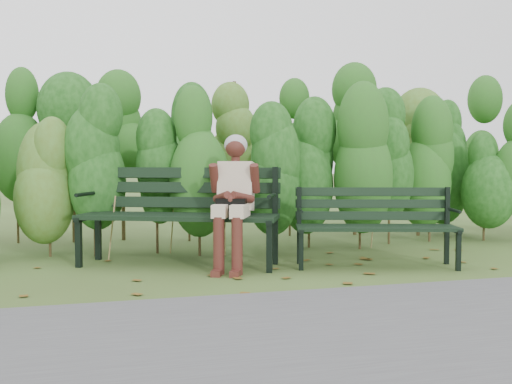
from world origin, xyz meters
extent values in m
plane|color=#3B4920|center=(0.00, 0.00, 0.00)|extent=(80.00, 80.00, 0.00)
cube|color=#474749|center=(0.00, -2.20, 0.01)|extent=(60.00, 2.50, 0.01)
cylinder|color=#47381E|center=(-2.14, 1.30, 0.40)|extent=(0.03, 0.03, 0.80)
ellipsoid|color=#2E6222|center=(-2.14, 1.30, 1.04)|extent=(0.64, 0.64, 1.44)
cylinder|color=#47381E|center=(-1.53, 1.30, 0.40)|extent=(0.03, 0.03, 0.80)
ellipsoid|color=#2E6222|center=(-1.53, 1.30, 1.04)|extent=(0.64, 0.64, 1.44)
cylinder|color=#47381E|center=(-0.92, 1.30, 0.40)|extent=(0.03, 0.03, 0.80)
ellipsoid|color=#2E6222|center=(-0.92, 1.30, 1.04)|extent=(0.64, 0.64, 1.44)
cylinder|color=#47381E|center=(-0.31, 1.30, 0.40)|extent=(0.03, 0.03, 0.80)
ellipsoid|color=#2E6222|center=(-0.31, 1.30, 1.04)|extent=(0.64, 0.64, 1.44)
cylinder|color=#47381E|center=(0.31, 1.30, 0.40)|extent=(0.03, 0.03, 0.80)
ellipsoid|color=#2E6222|center=(0.31, 1.30, 1.04)|extent=(0.64, 0.64, 1.44)
cylinder|color=#47381E|center=(0.92, 1.30, 0.40)|extent=(0.03, 0.03, 0.80)
ellipsoid|color=#2E6222|center=(0.92, 1.30, 1.04)|extent=(0.64, 0.64, 1.44)
cylinder|color=#47381E|center=(1.53, 1.30, 0.40)|extent=(0.03, 0.03, 0.80)
ellipsoid|color=#2E6222|center=(1.53, 1.30, 1.04)|extent=(0.64, 0.64, 1.44)
cylinder|color=#47381E|center=(2.14, 1.30, 0.40)|extent=(0.03, 0.03, 0.80)
ellipsoid|color=#2E6222|center=(2.14, 1.30, 1.04)|extent=(0.64, 0.64, 1.44)
cylinder|color=#47381E|center=(2.75, 1.30, 0.40)|extent=(0.03, 0.03, 0.80)
ellipsoid|color=#2E6222|center=(2.75, 1.30, 1.04)|extent=(0.64, 0.64, 1.44)
cylinder|color=#47381E|center=(3.36, 1.30, 0.40)|extent=(0.03, 0.03, 0.80)
ellipsoid|color=#2E6222|center=(3.36, 1.30, 1.04)|extent=(0.64, 0.64, 1.44)
cylinder|color=#47381E|center=(-1.92, 2.30, 0.55)|extent=(0.04, 0.04, 1.10)
ellipsoid|color=#184613|center=(-1.92, 2.30, 1.43)|extent=(0.70, 0.70, 1.98)
cylinder|color=#47381E|center=(-1.15, 2.30, 0.55)|extent=(0.04, 0.04, 1.10)
ellipsoid|color=#184613|center=(-1.15, 2.30, 1.43)|extent=(0.70, 0.70, 1.98)
cylinder|color=#47381E|center=(-0.38, 2.30, 0.55)|extent=(0.04, 0.04, 1.10)
ellipsoid|color=#184613|center=(-0.38, 2.30, 1.43)|extent=(0.70, 0.70, 1.98)
cylinder|color=#47381E|center=(0.38, 2.30, 0.55)|extent=(0.04, 0.04, 1.10)
ellipsoid|color=#184613|center=(0.38, 2.30, 1.43)|extent=(0.70, 0.70, 1.98)
cylinder|color=#47381E|center=(1.15, 2.30, 0.55)|extent=(0.04, 0.04, 1.10)
ellipsoid|color=#184613|center=(1.15, 2.30, 1.43)|extent=(0.70, 0.70, 1.98)
cylinder|color=#47381E|center=(1.92, 2.30, 0.55)|extent=(0.04, 0.04, 1.10)
ellipsoid|color=#184613|center=(1.92, 2.30, 1.43)|extent=(0.70, 0.70, 1.98)
cylinder|color=#47381E|center=(2.69, 2.30, 0.55)|extent=(0.04, 0.04, 1.10)
ellipsoid|color=#184613|center=(2.69, 2.30, 1.43)|extent=(0.70, 0.70, 1.98)
cylinder|color=#47381E|center=(3.46, 2.30, 0.55)|extent=(0.04, 0.04, 1.10)
ellipsoid|color=#184613|center=(3.46, 2.30, 1.43)|extent=(0.70, 0.70, 1.98)
cylinder|color=#47381E|center=(4.22, 2.30, 0.55)|extent=(0.04, 0.04, 1.10)
ellipsoid|color=#184613|center=(4.22, 2.30, 1.43)|extent=(0.70, 0.70, 1.98)
cube|color=brown|center=(-1.17, -0.89, 0.00)|extent=(0.09, 0.10, 0.01)
cube|color=brown|center=(1.01, 0.68, 0.00)|extent=(0.10, 0.09, 0.01)
cube|color=brown|center=(2.28, 0.60, 0.00)|extent=(0.11, 0.11, 0.01)
cube|color=brown|center=(-1.16, 0.34, 0.00)|extent=(0.11, 0.09, 0.01)
cube|color=brown|center=(0.30, -0.24, 0.00)|extent=(0.11, 0.10, 0.01)
cube|color=brown|center=(0.77, 0.11, 0.00)|extent=(0.08, 0.10, 0.01)
cube|color=brown|center=(1.98, 0.89, 0.00)|extent=(0.07, 0.09, 0.01)
cube|color=brown|center=(2.79, 0.33, 0.00)|extent=(0.11, 0.10, 0.01)
cube|color=brown|center=(2.05, -0.69, 0.00)|extent=(0.08, 0.10, 0.01)
cube|color=brown|center=(-1.14, -0.96, 0.00)|extent=(0.11, 0.10, 0.01)
cube|color=brown|center=(-2.27, -0.40, 0.00)|extent=(0.11, 0.11, 0.01)
cube|color=brown|center=(-1.86, -0.48, 0.00)|extent=(0.11, 0.10, 0.01)
cube|color=brown|center=(-0.72, -0.54, 0.00)|extent=(0.10, 0.09, 0.01)
cube|color=brown|center=(-0.96, -1.17, 0.00)|extent=(0.11, 0.11, 0.01)
cube|color=brown|center=(0.31, 0.07, 0.00)|extent=(0.08, 0.10, 0.01)
cube|color=brown|center=(-1.99, -0.04, 0.00)|extent=(0.10, 0.09, 0.01)
cube|color=brown|center=(1.37, -1.15, 0.00)|extent=(0.11, 0.10, 0.01)
cube|color=brown|center=(0.49, -0.92, 0.00)|extent=(0.11, 0.11, 0.01)
cube|color=brown|center=(-2.30, -0.47, 0.00)|extent=(0.11, 0.11, 0.01)
cube|color=brown|center=(-0.30, -0.65, 0.00)|extent=(0.11, 0.11, 0.01)
cube|color=brown|center=(1.41, 0.92, 0.00)|extent=(0.11, 0.11, 0.01)
cube|color=brown|center=(-0.09, -1.02, 0.00)|extent=(0.09, 0.10, 0.01)
cube|color=brown|center=(-0.87, -0.55, 0.00)|extent=(0.10, 0.11, 0.01)
cube|color=brown|center=(0.84, 0.60, 0.00)|extent=(0.11, 0.10, 0.01)
cube|color=brown|center=(-2.11, -0.35, 0.00)|extent=(0.11, 0.10, 0.01)
cube|color=brown|center=(-0.70, -1.08, 0.00)|extent=(0.09, 0.11, 0.01)
cube|color=brown|center=(-1.32, 0.69, 0.00)|extent=(0.11, 0.11, 0.01)
cube|color=brown|center=(-2.28, -0.55, 0.00)|extent=(0.07, 0.09, 0.01)
cube|color=brown|center=(2.68, 1.00, 0.00)|extent=(0.11, 0.11, 0.01)
cube|color=brown|center=(0.47, -0.21, 0.00)|extent=(0.11, 0.11, 0.01)
cube|color=black|center=(-0.85, 0.34, 0.50)|extent=(1.89, 0.93, 0.04)
cube|color=black|center=(-0.80, 0.46, 0.50)|extent=(1.89, 0.93, 0.04)
cube|color=black|center=(-0.74, 0.59, 0.50)|extent=(1.89, 0.93, 0.04)
cube|color=black|center=(-0.68, 0.72, 0.50)|extent=(1.89, 0.93, 0.04)
cube|color=black|center=(-0.64, 0.81, 0.63)|extent=(1.86, 0.87, 0.12)
cube|color=black|center=(-0.64, 0.83, 0.78)|extent=(1.86, 0.87, 0.12)
cube|color=black|center=(-0.63, 0.84, 0.94)|extent=(1.86, 0.87, 0.12)
cube|color=black|center=(-1.74, 0.71, 0.25)|extent=(0.07, 0.07, 0.50)
cube|color=black|center=(-1.54, 1.15, 0.50)|extent=(0.07, 0.07, 1.00)
cube|color=black|center=(-1.65, 0.92, 0.48)|extent=(0.28, 0.53, 0.04)
cylinder|color=black|center=(-1.67, 0.87, 0.73)|extent=(0.21, 0.40, 0.04)
cube|color=black|center=(0.02, -0.07, 0.25)|extent=(0.07, 0.07, 0.50)
cube|color=black|center=(0.21, 0.37, 0.50)|extent=(0.07, 0.07, 1.00)
cube|color=black|center=(0.11, 0.14, 0.48)|extent=(0.28, 0.53, 0.04)
cylinder|color=black|center=(0.09, 0.09, 0.73)|extent=(0.21, 0.40, 0.04)
cube|color=black|center=(1.08, -0.23, 0.40)|extent=(1.55, 0.55, 0.04)
cube|color=black|center=(1.12, -0.13, 0.40)|extent=(1.55, 0.55, 0.04)
cube|color=black|center=(1.15, -0.02, 0.40)|extent=(1.55, 0.55, 0.04)
cube|color=black|center=(1.18, 0.09, 0.40)|extent=(1.55, 0.55, 0.04)
cube|color=black|center=(1.20, 0.16, 0.50)|extent=(1.54, 0.50, 0.09)
cube|color=black|center=(1.21, 0.18, 0.62)|extent=(1.54, 0.50, 0.09)
cube|color=black|center=(1.21, 0.19, 0.74)|extent=(1.54, 0.50, 0.09)
cube|color=black|center=(0.35, -0.03, 0.20)|extent=(0.06, 0.06, 0.40)
cube|color=black|center=(0.46, 0.34, 0.40)|extent=(0.06, 0.06, 0.80)
cube|color=black|center=(0.40, 0.14, 0.38)|extent=(0.17, 0.44, 0.04)
cylinder|color=black|center=(0.39, 0.10, 0.58)|extent=(0.13, 0.33, 0.03)
cube|color=black|center=(1.81, -0.46, 0.20)|extent=(0.06, 0.06, 0.40)
cube|color=black|center=(1.92, -0.10, 0.40)|extent=(0.06, 0.06, 0.80)
cube|color=black|center=(1.86, -0.29, 0.38)|extent=(0.17, 0.44, 0.04)
cylinder|color=black|center=(1.85, -0.33, 0.58)|extent=(0.13, 0.33, 0.03)
cube|color=beige|center=(-0.40, 0.14, 0.59)|extent=(0.29, 0.43, 0.13)
cube|color=beige|center=(-0.24, 0.07, 0.59)|extent=(0.29, 0.43, 0.13)
cylinder|color=#491E18|center=(-0.46, -0.01, 0.27)|extent=(0.14, 0.14, 0.54)
cylinder|color=#491E18|center=(-0.30, -0.08, 0.27)|extent=(0.14, 0.14, 0.54)
cube|color=#491E18|center=(-0.49, -0.08, 0.03)|extent=(0.16, 0.21, 0.06)
cube|color=#491E18|center=(-0.33, -0.15, 0.03)|extent=(0.16, 0.21, 0.06)
cube|color=beige|center=(-0.21, 0.34, 0.81)|extent=(0.42, 0.36, 0.50)
cylinder|color=#491E18|center=(-0.22, 0.33, 1.07)|extent=(0.09, 0.09, 0.10)
sphere|color=#491E18|center=(-0.22, 0.32, 1.20)|extent=(0.20, 0.20, 0.20)
ellipsoid|color=gray|center=(-0.21, 0.34, 1.22)|extent=(0.23, 0.22, 0.21)
cylinder|color=#491E18|center=(-0.43, 0.35, 0.89)|extent=(0.16, 0.22, 0.30)
cylinder|color=#491E18|center=(-0.06, 0.19, 0.89)|extent=(0.16, 0.22, 0.30)
cylinder|color=#491E18|center=(-0.39, 0.20, 0.71)|extent=(0.14, 0.27, 0.13)
cylinder|color=#491E18|center=(-0.20, 0.12, 0.71)|extent=(0.27, 0.19, 0.13)
sphere|color=#491E18|center=(-0.32, 0.10, 0.70)|extent=(0.11, 0.11, 0.11)
cube|color=black|center=(-0.31, 0.11, 0.63)|extent=(0.31, 0.22, 0.15)
camera|label=1|loc=(-1.62, -5.47, 1.07)|focal=42.00mm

